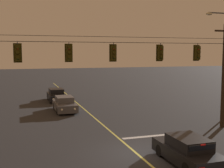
{
  "coord_description": "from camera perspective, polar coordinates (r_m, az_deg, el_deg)",
  "views": [
    {
      "loc": [
        -6.03,
        -14.53,
        5.47
      ],
      "look_at": [
        0.0,
        4.44,
        3.37
      ],
      "focal_mm": 47.54,
      "sensor_mm": 36.0,
      "label": 1
    }
  ],
  "objects": [
    {
      "name": "traffic_light_leftmost",
      "position": [
        17.95,
        -17.7,
        5.73
      ],
      "size": [
        0.48,
        0.41,
        1.22
      ],
      "color": "black"
    },
    {
      "name": "lane_centre_stripe",
      "position": [
        25.31,
        -3.45,
        -6.45
      ],
      "size": [
        0.14,
        60.0,
        0.01
      ],
      "primitive_type": "cube",
      "color": "#D1C64C",
      "rests_on": "ground"
    },
    {
      "name": "traffic_light_left_inner",
      "position": [
        18.19,
        -8.25,
        5.95
      ],
      "size": [
        0.48,
        0.41,
        1.22
      ],
      "color": "black"
    },
    {
      "name": "car_oncoming_trailing",
      "position": [
        34.39,
        -10.65,
        -2.13
      ],
      "size": [
        1.8,
        4.42,
        1.39
      ],
      "color": "black",
      "rests_on": "ground"
    },
    {
      "name": "car_waiting_near_lane",
      "position": [
        15.41,
        14.31,
        -12.39
      ],
      "size": [
        1.8,
        4.33,
        1.39
      ],
      "color": "black",
      "rests_on": "ground"
    },
    {
      "name": "traffic_light_rightmost",
      "position": [
        21.57,
        16.14,
        5.78
      ],
      "size": [
        0.48,
        0.41,
        1.22
      ],
      "color": "black"
    },
    {
      "name": "stop_bar_paint",
      "position": [
        19.86,
        6.74,
        -9.99
      ],
      "size": [
        3.4,
        0.36,
        0.01
      ],
      "primitive_type": "cube",
      "color": "silver",
      "rests_on": "ground"
    },
    {
      "name": "ground_plane",
      "position": [
        16.65,
        4.76,
        -13.16
      ],
      "size": [
        180.0,
        180.0,
        0.0
      ],
      "primitive_type": "plane",
      "color": "#28282B"
    },
    {
      "name": "car_oncoming_lead",
      "position": [
        28.22,
        -9.1,
        -3.88
      ],
      "size": [
        1.8,
        4.42,
        1.39
      ],
      "color": "#4C4C51",
      "rests_on": "ground"
    },
    {
      "name": "signal_span_assembly",
      "position": [
        19.02,
        0.91,
        1.33
      ],
      "size": [
        18.24,
        0.32,
        7.52
      ],
      "color": "#2D2116",
      "rests_on": "ground"
    },
    {
      "name": "traffic_light_right_inner",
      "position": [
        20.12,
        9.31,
        5.94
      ],
      "size": [
        0.48,
        0.41,
        1.22
      ],
      "color": "black"
    },
    {
      "name": "street_lamp_corner",
      "position": [
        25.66,
        20.59,
        5.01
      ],
      "size": [
        2.11,
        0.3,
        8.72
      ],
      "color": "#4C4F54",
      "rests_on": "ground"
    },
    {
      "name": "traffic_light_centre",
      "position": [
        18.87,
        0.33,
        6.02
      ],
      "size": [
        0.48,
        0.41,
        1.22
      ],
      "color": "black"
    }
  ]
}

